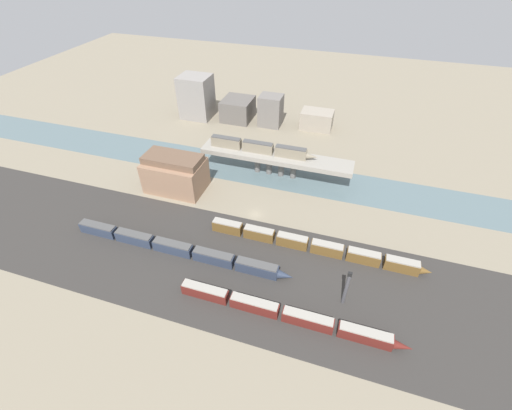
% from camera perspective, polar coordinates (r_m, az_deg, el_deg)
% --- Properties ---
extents(ground_plane, '(400.00, 400.00, 0.00)m').
position_cam_1_polar(ground_plane, '(116.57, -0.12, -1.57)').
color(ground_plane, gray).
extents(railbed_yard, '(280.00, 42.00, 0.01)m').
position_cam_1_polar(railbed_yard, '(100.72, -4.32, -10.14)').
color(railbed_yard, '#33302D').
rests_on(railbed_yard, ground).
extents(river_water, '(320.00, 19.29, 0.01)m').
position_cam_1_polar(river_water, '(136.09, 3.16, 5.19)').
color(river_water, slate).
rests_on(river_water, ground).
extents(bridge, '(58.41, 9.41, 8.80)m').
position_cam_1_polar(bridge, '(132.10, 3.27, 7.82)').
color(bridge, gray).
rests_on(bridge, ground).
extents(train_on_bridge, '(41.78, 2.63, 4.19)m').
position_cam_1_polar(train_on_bridge, '(131.65, 0.79, 9.54)').
color(train_on_bridge, gray).
rests_on(train_on_bridge, bridge).
extents(train_yard_near, '(58.06, 2.63, 3.64)m').
position_cam_1_polar(train_yard_near, '(89.29, 5.05, -17.63)').
color(train_yard_near, '#5B1E19').
rests_on(train_yard_near, ground).
extents(train_yard_mid, '(69.17, 2.91, 3.72)m').
position_cam_1_polar(train_yard_mid, '(105.27, -12.95, -7.07)').
color(train_yard_mid, '#2D384C').
rests_on(train_yard_mid, ground).
extents(train_yard_far, '(65.69, 2.76, 3.93)m').
position_cam_1_polar(train_yard_far, '(104.69, 9.46, -6.69)').
color(train_yard_far, brown).
rests_on(train_yard_far, ground).
extents(warehouse_building, '(20.95, 13.79, 13.82)m').
position_cam_1_polar(warehouse_building, '(128.04, -13.32, 5.18)').
color(warehouse_building, '#937056').
rests_on(warehouse_building, ground).
extents(signal_tower, '(1.00, 0.89, 11.95)m').
position_cam_1_polar(signal_tower, '(91.11, 14.81, -13.27)').
color(signal_tower, '#4C4C51').
rests_on(signal_tower, ground).
extents(city_block_far_left, '(14.90, 12.90, 20.52)m').
position_cam_1_polar(city_block_far_left, '(180.25, -9.90, 17.35)').
color(city_block_far_left, gray).
rests_on(city_block_far_left, ground).
extents(city_block_left, '(14.29, 15.16, 10.26)m').
position_cam_1_polar(city_block_left, '(177.22, -3.06, 15.66)').
color(city_block_left, '#605B56').
rests_on(city_block_left, ground).
extents(city_block_center, '(10.64, 9.20, 14.64)m').
position_cam_1_polar(city_block_center, '(170.16, 2.46, 15.44)').
color(city_block_center, slate).
rests_on(city_block_center, ground).
extents(city_block_right, '(14.85, 9.95, 8.49)m').
position_cam_1_polar(city_block_right, '(170.69, 10.09, 13.82)').
color(city_block_right, gray).
rests_on(city_block_right, ground).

